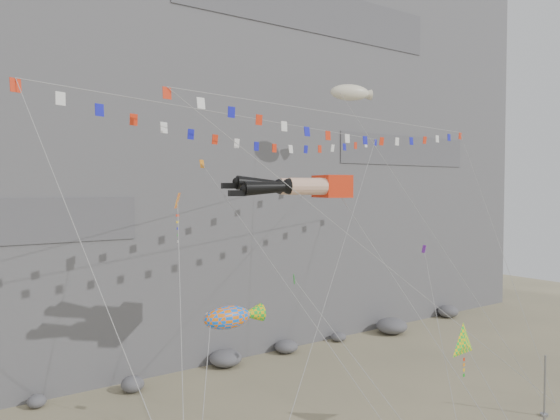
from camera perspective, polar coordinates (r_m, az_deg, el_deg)
name	(u,v)px	position (r m, az deg, el deg)	size (l,w,h in m)	color
cliff	(149,79)	(57.51, -13.51, 13.13)	(80.00, 28.00, 50.00)	slate
talus_boulders	(226,359)	(45.08, -5.71, -15.20)	(60.00, 3.00, 1.20)	#5E5E63
anchor_pole_right	(545,386)	(39.12, 25.93, -16.19)	(0.12, 0.12, 3.81)	gray
legs_kite	(301,186)	(32.24, 2.16, 2.47)	(7.80, 16.14, 19.73)	red
flag_banner_upper	(266,121)	(34.78, -1.52, 9.30)	(30.72, 19.01, 25.12)	red
flag_banner_lower	(357,117)	(35.84, 8.03, 9.62)	(28.34, 10.29, 22.87)	red
harlequin_kite	(178,202)	(26.03, -10.65, 0.78)	(4.35, 8.91, 16.12)	red
fish_windsock	(227,318)	(27.04, -5.54, -11.15)	(7.28, 7.19, 11.51)	orange
delta_kite	(465,344)	(32.76, 18.75, -13.13)	(4.17, 7.51, 9.43)	yellow
blimp_windsock	(350,93)	(44.64, 7.32, 12.02)	(7.75, 14.42, 25.89)	beige
small_kite_a	(206,170)	(33.17, -7.74, 4.20)	(4.48, 15.84, 22.10)	orange
small_kite_b	(424,251)	(38.43, 14.85, -4.20)	(7.90, 9.43, 15.11)	purple
small_kite_c	(297,283)	(29.51, 1.76, -7.59)	(2.99, 10.43, 13.68)	#189D1F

